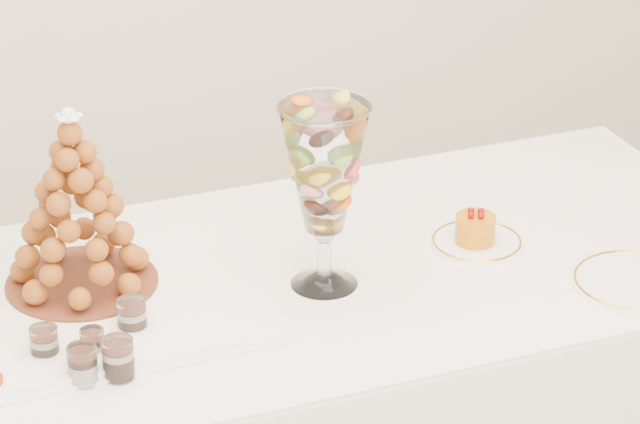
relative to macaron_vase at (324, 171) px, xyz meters
name	(u,v)px	position (x,y,z in m)	size (l,w,h in m)	color
lace_tray	(87,308)	(-0.47, 0.07, -0.24)	(0.66, 0.49, 0.02)	white
macaron_vase	(324,171)	(0.00, 0.00, 0.00)	(0.18, 0.18, 0.38)	white
cake_plate	(477,242)	(0.36, 0.03, -0.25)	(0.19, 0.19, 0.01)	white
spare_plate	(635,282)	(0.57, -0.24, -0.24)	(0.26, 0.26, 0.01)	white
verrine_a	(45,345)	(-0.58, -0.07, -0.21)	(0.05, 0.05, 0.07)	white
verrine_b	(92,345)	(-0.50, -0.10, -0.22)	(0.05, 0.05, 0.06)	white
verrine_c	(132,318)	(-0.41, -0.04, -0.21)	(0.06, 0.06, 0.08)	white
verrine_d	(83,365)	(-0.54, -0.16, -0.21)	(0.05, 0.05, 0.07)	white
verrine_e	(118,359)	(-0.47, -0.17, -0.21)	(0.06, 0.06, 0.08)	white
croquembouche	(75,201)	(-0.46, 0.15, -0.05)	(0.32, 0.32, 0.38)	brown
mousse_cake	(475,228)	(0.35, 0.03, -0.21)	(0.08, 0.08, 0.07)	#CB7009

